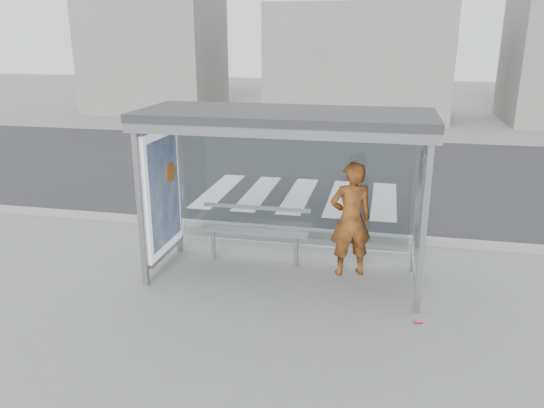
{
  "coord_description": "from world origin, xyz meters",
  "views": [
    {
      "loc": [
        1.43,
        -7.47,
        3.65
      ],
      "look_at": [
        -0.23,
        0.2,
        1.15
      ],
      "focal_mm": 35.0,
      "sensor_mm": 36.0,
      "label": 1
    }
  ],
  "objects_px": {
    "soda_can": "(418,321)",
    "bus_shelter": "(261,153)",
    "person": "(351,219)",
    "bench": "(254,231)"
  },
  "relations": [
    {
      "from": "bus_shelter",
      "to": "soda_can",
      "type": "xyz_separation_m",
      "value": [
        2.39,
        -1.05,
        -1.95
      ]
    },
    {
      "from": "bus_shelter",
      "to": "soda_can",
      "type": "relative_size",
      "value": 39.77
    },
    {
      "from": "bus_shelter",
      "to": "bench",
      "type": "bearing_deg",
      "value": 116.88
    },
    {
      "from": "bus_shelter",
      "to": "person",
      "type": "xyz_separation_m",
      "value": [
        1.36,
        0.32,
        -1.06
      ]
    },
    {
      "from": "bus_shelter",
      "to": "soda_can",
      "type": "height_order",
      "value": "bus_shelter"
    },
    {
      "from": "bench",
      "to": "soda_can",
      "type": "xyz_separation_m",
      "value": [
        2.61,
        -1.48,
        -0.53
      ]
    },
    {
      "from": "person",
      "to": "soda_can",
      "type": "distance_m",
      "value": 1.93
    },
    {
      "from": "bus_shelter",
      "to": "person",
      "type": "bearing_deg",
      "value": 13.25
    },
    {
      "from": "soda_can",
      "to": "bus_shelter",
      "type": "bearing_deg",
      "value": 156.36
    },
    {
      "from": "bus_shelter",
      "to": "soda_can",
      "type": "distance_m",
      "value": 3.26
    }
  ]
}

